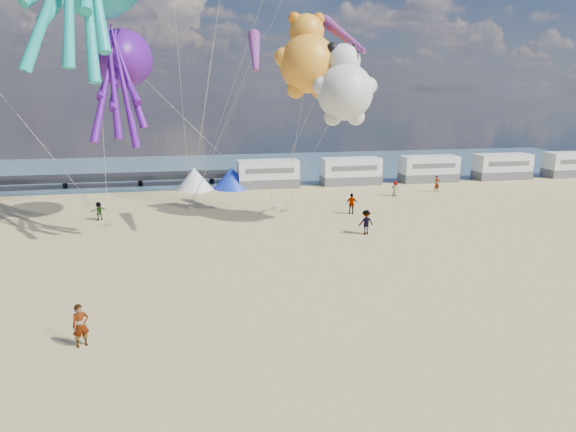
% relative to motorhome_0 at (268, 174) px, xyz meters
% --- Properties ---
extents(ground, '(120.00, 120.00, 0.00)m').
position_rel_motorhome_0_xyz_m(ground, '(-6.00, -40.00, -1.50)').
color(ground, '#D1BA78').
rests_on(ground, ground).
extents(water, '(120.00, 120.00, 0.00)m').
position_rel_motorhome_0_xyz_m(water, '(-6.00, 15.00, -1.48)').
color(water, '#3B5C72').
rests_on(water, ground).
extents(motorhome_0, '(6.60, 2.50, 3.00)m').
position_rel_motorhome_0_xyz_m(motorhome_0, '(0.00, 0.00, 0.00)').
color(motorhome_0, silver).
rests_on(motorhome_0, ground).
extents(motorhome_1, '(6.60, 2.50, 3.00)m').
position_rel_motorhome_0_xyz_m(motorhome_1, '(9.50, 0.00, 0.00)').
color(motorhome_1, silver).
rests_on(motorhome_1, ground).
extents(motorhome_2, '(6.60, 2.50, 3.00)m').
position_rel_motorhome_0_xyz_m(motorhome_2, '(19.00, 0.00, 0.00)').
color(motorhome_2, silver).
rests_on(motorhome_2, ground).
extents(motorhome_3, '(6.60, 2.50, 3.00)m').
position_rel_motorhome_0_xyz_m(motorhome_3, '(28.50, 0.00, 0.00)').
color(motorhome_3, silver).
rests_on(motorhome_3, ground).
extents(motorhome_4, '(6.60, 2.50, 3.00)m').
position_rel_motorhome_0_xyz_m(motorhome_4, '(38.00, 0.00, 0.00)').
color(motorhome_4, silver).
rests_on(motorhome_4, ground).
extents(tent_white, '(4.00, 4.00, 2.40)m').
position_rel_motorhome_0_xyz_m(tent_white, '(-8.00, 0.00, -0.30)').
color(tent_white, white).
rests_on(tent_white, ground).
extents(tent_blue, '(4.00, 4.00, 2.40)m').
position_rel_motorhome_0_xyz_m(tent_blue, '(-4.00, 0.00, -0.30)').
color(tent_blue, '#1933CC').
rests_on(tent_blue, ground).
extents(standing_person, '(0.81, 0.69, 1.87)m').
position_rel_motorhome_0_xyz_m(standing_person, '(-13.23, -34.21, -0.57)').
color(standing_person, tan).
rests_on(standing_person, ground).
extents(beachgoer_0, '(0.67, 0.58, 1.55)m').
position_rel_motorhome_0_xyz_m(beachgoer_0, '(11.88, -7.26, -0.72)').
color(beachgoer_0, '#7F6659').
rests_on(beachgoer_0, ground).
extents(beachgoer_2, '(0.98, 0.80, 1.86)m').
position_rel_motorhome_0_xyz_m(beachgoer_2, '(4.25, -20.12, -0.57)').
color(beachgoer_2, '#7F6659').
rests_on(beachgoer_2, ground).
extents(beachgoer_3, '(1.29, 0.90, 1.82)m').
position_rel_motorhome_0_xyz_m(beachgoer_3, '(5.17, -13.81, -0.59)').
color(beachgoer_3, '#7F6659').
rests_on(beachgoer_3, ground).
extents(beachgoer_4, '(0.93, 0.88, 1.55)m').
position_rel_motorhome_0_xyz_m(beachgoer_4, '(-15.97, -11.83, -0.73)').
color(beachgoer_4, '#7F6659').
rests_on(beachgoer_4, ground).
extents(beachgoer_5, '(1.67, 0.87, 1.72)m').
position_rel_motorhome_0_xyz_m(beachgoer_5, '(17.00, -6.10, -0.64)').
color(beachgoer_5, '#7F6659').
rests_on(beachgoer_5, ground).
extents(sandbag_a, '(0.50, 0.35, 0.22)m').
position_rel_motorhome_0_xyz_m(sandbag_a, '(-14.94, -14.17, -1.39)').
color(sandbag_a, gray).
rests_on(sandbag_a, ground).
extents(sandbag_b, '(0.50, 0.35, 0.22)m').
position_rel_motorhome_0_xyz_m(sandbag_b, '(-1.03, -10.74, -1.39)').
color(sandbag_b, gray).
rests_on(sandbag_b, ground).
extents(sandbag_c, '(0.50, 0.35, 0.22)m').
position_rel_motorhome_0_xyz_m(sandbag_c, '(-0.33, -11.74, -1.39)').
color(sandbag_c, gray).
rests_on(sandbag_c, ground).
extents(sandbag_d, '(0.50, 0.35, 0.22)m').
position_rel_motorhome_0_xyz_m(sandbag_d, '(-2.12, -11.70, -1.39)').
color(sandbag_d, gray).
rests_on(sandbag_d, ground).
extents(sandbag_e, '(0.50, 0.35, 0.22)m').
position_rel_motorhome_0_xyz_m(sandbag_e, '(-8.51, -9.01, -1.39)').
color(sandbag_e, gray).
rests_on(sandbag_e, ground).
extents(kite_octopus_purple, '(6.09, 10.05, 10.71)m').
position_rel_motorhome_0_xyz_m(kite_octopus_purple, '(-12.97, -13.09, 11.28)').
color(kite_octopus_purple, '#4F0E89').
extents(kite_panda, '(5.80, 5.56, 7.12)m').
position_rel_motorhome_0_xyz_m(kite_panda, '(3.09, -17.76, 8.82)').
color(kite_panda, silver).
extents(kite_teddy_orange, '(6.76, 6.58, 7.52)m').
position_rel_motorhome_0_xyz_m(kite_teddy_orange, '(0.72, -15.82, 10.90)').
color(kite_teddy_orange, orange).
extents(windsock_mid, '(2.62, 6.42, 6.37)m').
position_rel_motorhome_0_xyz_m(windsock_mid, '(3.53, -15.63, 12.99)').
color(windsock_mid, red).
extents(windsock_right, '(1.48, 5.55, 5.49)m').
position_rel_motorhome_0_xyz_m(windsock_right, '(-3.79, -19.42, 11.48)').
color(windsock_right, red).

